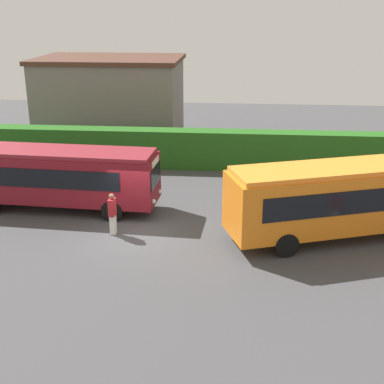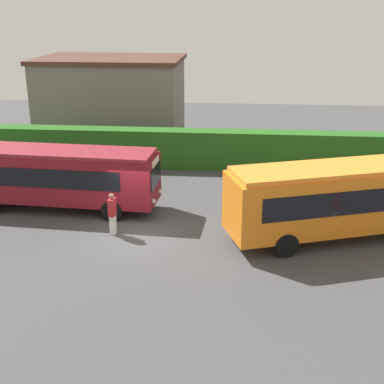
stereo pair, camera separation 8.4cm
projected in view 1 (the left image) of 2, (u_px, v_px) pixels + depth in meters
ground_plane at (131, 234)px, 22.58m from camera, size 64.00×64.00×0.00m
bus_maroon at (57, 175)px, 24.79m from camera, size 9.85×2.99×2.98m
bus_orange at (346, 196)px, 21.71m from camera, size 10.33×5.69×3.21m
person_left at (112, 213)px, 22.26m from camera, size 0.28×0.46×1.86m
hedge_row at (163, 148)px, 31.56m from camera, size 44.00×1.34×2.31m
depot_building at (112, 99)px, 37.52m from camera, size 10.16×7.14×5.92m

